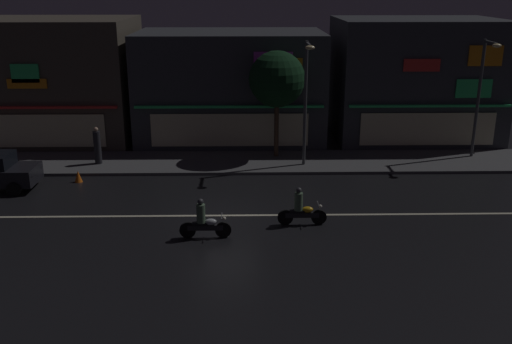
% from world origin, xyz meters
% --- Properties ---
extents(ground_plane, '(140.00, 140.00, 0.00)m').
position_xyz_m(ground_plane, '(0.00, 0.00, 0.00)').
color(ground_plane, black).
extents(lane_divider_stripe, '(34.28, 0.16, 0.01)m').
position_xyz_m(lane_divider_stripe, '(0.00, 0.00, 0.01)').
color(lane_divider_stripe, beige).
rests_on(lane_divider_stripe, ground).
extents(sidewalk_far, '(36.09, 3.87, 0.14)m').
position_xyz_m(sidewalk_far, '(0.00, 7.05, 0.07)').
color(sidewalk_far, '#4C4C4F').
rests_on(sidewalk_far, ground).
extents(storefront_left_block, '(10.68, 6.73, 6.28)m').
position_xyz_m(storefront_left_block, '(0.00, 12.27, 3.14)').
color(storefront_left_block, '#383A3F').
rests_on(storefront_left_block, ground).
extents(storefront_center_block, '(10.18, 7.64, 6.99)m').
position_xyz_m(storefront_center_block, '(-10.83, 12.73, 3.49)').
color(storefront_center_block, '#4C443A').
rests_on(storefront_center_block, ground).
extents(storefront_right_block, '(9.24, 6.88, 6.98)m').
position_xyz_m(storefront_right_block, '(10.83, 12.35, 3.49)').
color(storefront_right_block, '#383A3F').
rests_on(storefront_right_block, ground).
extents(streetlamp_west, '(0.44, 1.64, 6.15)m').
position_xyz_m(streetlamp_west, '(3.80, 6.17, 3.83)').
color(streetlamp_west, '#47494C').
rests_on(streetlamp_west, sidewalk_far).
extents(streetlamp_mid, '(0.44, 1.64, 6.10)m').
position_xyz_m(streetlamp_mid, '(12.88, 7.44, 3.80)').
color(streetlamp_mid, '#47494C').
rests_on(streetlamp_mid, sidewalk_far).
extents(pedestrian_on_sidewalk, '(0.36, 0.36, 1.90)m').
position_xyz_m(pedestrian_on_sidewalk, '(-6.64, 6.75, 1.02)').
color(pedestrian_on_sidewalk, '#232328').
rests_on(pedestrian_on_sidewalk, sidewalk_far).
extents(street_tree, '(2.89, 2.89, 5.54)m').
position_xyz_m(street_tree, '(2.48, 7.93, 4.21)').
color(street_tree, '#473323').
rests_on(street_tree, sidewalk_far).
extents(motorcycle_lead, '(1.90, 0.60, 1.52)m').
position_xyz_m(motorcycle_lead, '(2.97, -0.94, 0.63)').
color(motorcycle_lead, black).
rests_on(motorcycle_lead, ground).
extents(motorcycle_following, '(1.90, 0.60, 1.52)m').
position_xyz_m(motorcycle_following, '(-0.68, -2.07, 0.63)').
color(motorcycle_following, black).
rests_on(motorcycle_following, ground).
extents(traffic_cone, '(0.36, 0.36, 0.55)m').
position_xyz_m(traffic_cone, '(-7.00, 4.26, 0.28)').
color(traffic_cone, orange).
rests_on(traffic_cone, ground).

